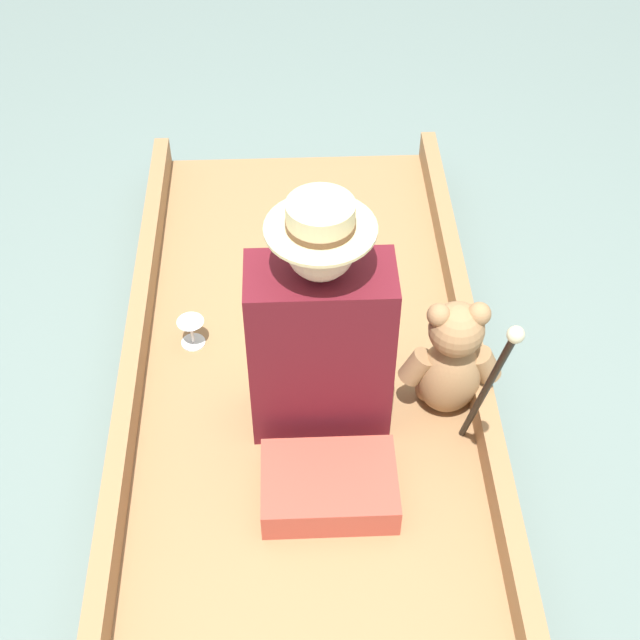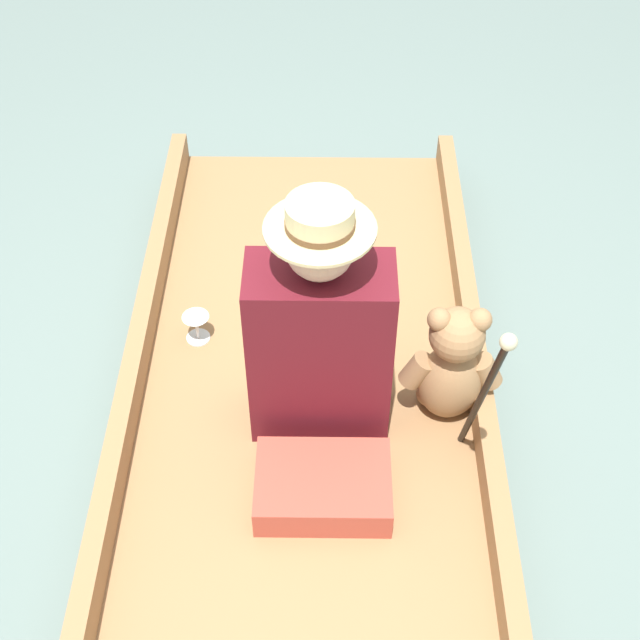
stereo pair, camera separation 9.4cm
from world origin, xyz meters
TOP-DOWN VIEW (x-y plane):
  - ground_plane at (0.00, 0.00)m, footprint 16.00×16.00m
  - punt_boat at (0.00, 0.00)m, footprint 1.19×2.79m
  - seat_cushion at (0.06, -0.33)m, footprint 0.40×0.28m
  - seated_person at (0.05, 0.07)m, footprint 0.43×0.77m
  - teddy_bear at (0.46, 0.01)m, footprint 0.33×0.19m
  - wine_glass at (-0.38, 0.32)m, footprint 0.09×0.09m
  - walking_cane at (0.50, -0.27)m, footprint 0.04×0.31m

SIDE VIEW (x-z plane):
  - ground_plane at x=0.00m, z-range 0.00..0.00m
  - punt_boat at x=0.00m, z-range -0.05..0.18m
  - seat_cushion at x=0.06m, z-range 0.11..0.22m
  - wine_glass at x=-0.38m, z-range 0.14..0.24m
  - teddy_bear at x=0.46m, z-range 0.10..0.56m
  - seated_person at x=0.05m, z-range -0.01..0.85m
  - walking_cane at x=0.50m, z-range 0.18..0.96m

